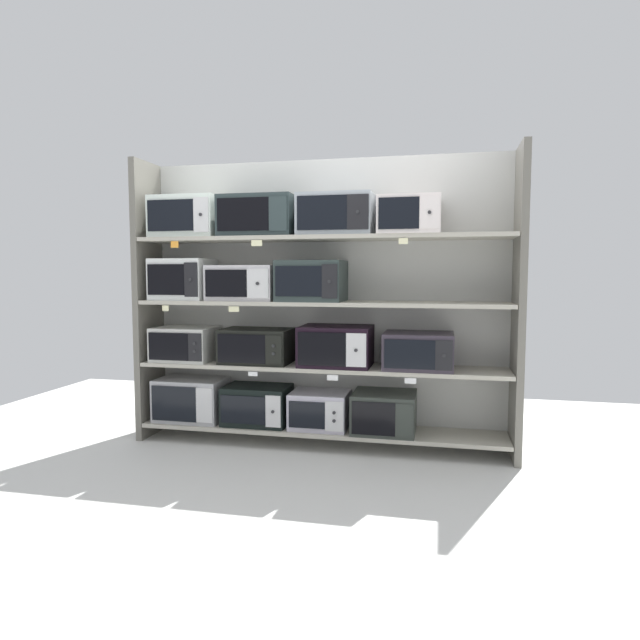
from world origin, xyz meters
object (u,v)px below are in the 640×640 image
object	(u,v)px
microwave_0	(191,399)
microwave_13	(336,215)
microwave_4	(186,344)
microwave_9	(244,283)
microwave_3	(384,412)
microwave_10	(312,281)
microwave_12	(259,217)
microwave_6	(336,346)
microwave_7	(418,351)
microwave_5	(257,346)
microwave_14	(410,216)
microwave_11	(187,217)
microwave_2	(320,410)
microwave_1	(257,405)
microwave_8	(183,279)

from	to	relation	value
microwave_0	microwave_13	bearing A→B (deg)	0.00
microwave_4	microwave_9	world-z (taller)	microwave_9
microwave_0	microwave_3	world-z (taller)	microwave_0
microwave_3	microwave_4	bearing A→B (deg)	-180.00
microwave_10	microwave_12	size ratio (longest dim) A/B	0.85
microwave_6	microwave_12	size ratio (longest dim) A/B	0.93
microwave_4	microwave_10	world-z (taller)	microwave_10
microwave_6	microwave_7	size ratio (longest dim) A/B	1.06
microwave_5	microwave_9	size ratio (longest dim) A/B	1.02
microwave_9	microwave_13	xyz separation A→B (m)	(0.72, -0.00, 0.50)
microwave_7	microwave_12	distance (m)	1.56
microwave_13	microwave_0	bearing A→B (deg)	-180.00
microwave_4	microwave_7	size ratio (longest dim) A/B	0.93
microwave_13	microwave_10	bearing A→B (deg)	179.91
microwave_5	microwave_7	xyz separation A→B (m)	(1.24, 0.00, -0.00)
microwave_7	microwave_14	size ratio (longest dim) A/B	1.14
microwave_6	microwave_9	xyz separation A→B (m)	(-0.72, 0.00, 0.47)
microwave_3	microwave_11	xyz separation A→B (m)	(-1.56, 0.00, 1.47)
microwave_0	microwave_2	world-z (taller)	microwave_0
microwave_1	microwave_13	world-z (taller)	microwave_13
microwave_10	microwave_14	xyz separation A→B (m)	(0.72, -0.00, 0.47)
microwave_10	microwave_11	xyz separation A→B (m)	(-1.00, -0.00, 0.49)
microwave_2	microwave_7	size ratio (longest dim) A/B	0.87
microwave_11	microwave_3	bearing A→B (deg)	-0.01
microwave_8	microwave_6	bearing A→B (deg)	-0.01
microwave_1	microwave_11	bearing A→B (deg)	-179.99
microwave_6	microwave_3	bearing A→B (deg)	0.00
microwave_2	microwave_10	xyz separation A→B (m)	(-0.07, 0.00, 0.98)
microwave_14	microwave_5	bearing A→B (deg)	-179.99
microwave_2	microwave_8	xyz separation A→B (m)	(-1.12, -0.00, 0.99)
microwave_9	microwave_3	bearing A→B (deg)	-0.01
microwave_6	microwave_7	distance (m)	0.61
microwave_3	microwave_4	xyz separation A→B (m)	(-1.59, -0.00, 0.47)
microwave_4	microwave_11	world-z (taller)	microwave_11
microwave_3	microwave_5	distance (m)	1.10
microwave_2	microwave_10	bearing A→B (deg)	179.98
microwave_12	microwave_8	bearing A→B (deg)	179.98
microwave_2	microwave_1	bearing A→B (deg)	180.00
microwave_0	microwave_3	distance (m)	1.55
microwave_7	microwave_11	xyz separation A→B (m)	(-1.80, 0.00, 1.00)
microwave_7	microwave_8	distance (m)	1.92
microwave_4	microwave_7	distance (m)	1.83
microwave_1	microwave_12	size ratio (longest dim) A/B	0.89
microwave_1	microwave_4	bearing A→B (deg)	-179.96
microwave_12	microwave_6	bearing A→B (deg)	-0.01
microwave_9	microwave_6	bearing A→B (deg)	-0.02
microwave_3	microwave_14	xyz separation A→B (m)	(0.17, 0.00, 1.44)
microwave_0	microwave_12	world-z (taller)	microwave_12
microwave_2	microwave_14	bearing A→B (deg)	-0.02
microwave_8	microwave_3	bearing A→B (deg)	-0.01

